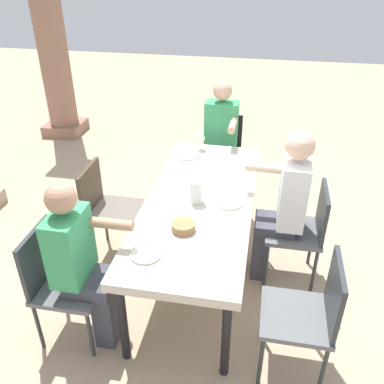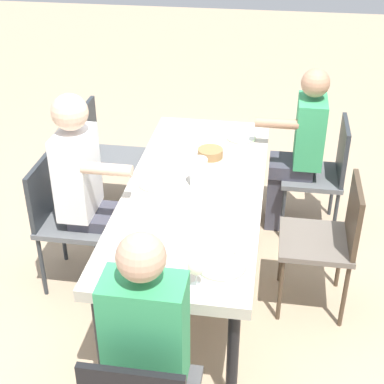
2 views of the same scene
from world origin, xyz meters
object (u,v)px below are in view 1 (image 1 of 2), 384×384
chair_mid_south (303,227)px  bread_basket (183,227)px  wine_glass_2 (201,139)px  plate_0 (146,254)px  chair_mid_north (106,205)px  chair_head_east (222,149)px  chair_west_north (59,278)px  plate_1 (229,201)px  diner_man_white (284,204)px  stone_column_far (50,33)px  water_pitcher (196,193)px  dining_table (199,206)px  diner_woman_green (82,262)px  plate_2 (187,155)px  diner_guest_third (220,140)px  chair_west_south (310,311)px

chair_mid_south → bread_basket: bearing=120.1°
wine_glass_2 → plate_0: bearing=177.3°
chair_mid_north → wine_glass_2: 1.13m
chair_head_east → plate_0: bearing=174.1°
chair_west_north → plate_1: chair_west_north is taller
chair_head_east → diner_man_white: 1.53m
stone_column_far → water_pitcher: bearing=-137.5°
diner_man_white → stone_column_far: (2.61, 3.18, 0.72)m
dining_table → chair_head_east: chair_head_east is taller
chair_head_east → water_pitcher: size_ratio=4.73×
dining_table → diner_woman_green: size_ratio=1.65×
chair_west_north → plate_2: size_ratio=3.49×
chair_mid_north → chair_head_east: bearing=-31.3°
diner_man_white → diner_guest_third: size_ratio=1.02×
chair_west_north → stone_column_far: size_ratio=0.30×
stone_column_far → plate_2: bearing=-130.5°
diner_man_white → diner_guest_third: bearing=28.8°
chair_west_north → chair_head_east: (2.27, -0.84, 0.01)m
diner_man_white → chair_mid_north: bearing=90.1°
chair_head_east → water_pitcher: bearing=179.3°
chair_west_north → diner_woman_green: size_ratio=0.70×
chair_mid_north → chair_mid_south: size_ratio=1.01×
stone_column_far → wine_glass_2: (-1.78, -2.38, -0.59)m
chair_mid_south → diner_guest_third: diner_guest_third is taller
chair_west_south → stone_column_far: bearing=43.8°
dining_table → chair_west_south: 1.18m
chair_mid_north → chair_head_east: (1.37, -0.84, -0.02)m
chair_head_east → diner_guest_third: (-0.18, -0.00, 0.18)m
stone_column_far → chair_head_east: bearing=-116.1°
wine_glass_2 → chair_mid_north: bearing=140.5°
stone_column_far → diner_man_white: bearing=-129.4°
diner_woman_green → plate_2: 1.62m
chair_mid_north → plate_1: size_ratio=3.61×
plate_2 → chair_mid_south: bearing=-121.7°
chair_mid_north → water_pitcher: 0.88m
dining_table → diner_man_white: (0.09, -0.66, 0.04)m
chair_mid_south → wine_glass_2: size_ratio=5.54×
chair_mid_north → diner_guest_third: size_ratio=0.68×
dining_table → diner_guest_third: size_ratio=1.60×
dining_table → chair_west_south: bearing=-134.0°
chair_west_north → bread_basket: chair_west_north is taller
dining_table → stone_column_far: 3.78m
plate_0 → water_pitcher: size_ratio=1.14×
diner_man_white → wine_glass_2: size_ratio=8.47×
dining_table → chair_mid_north: chair_mid_north is taller
stone_column_far → bread_basket: (-3.13, -2.49, -0.67)m
stone_column_far → plate_1: (-2.70, -2.76, -0.70)m
chair_west_north → bread_basket: (0.39, -0.80, 0.26)m
stone_column_far → plate_0: 4.20m
chair_head_east → plate_1: chair_head_east is taller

